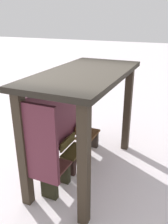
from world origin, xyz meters
The scene contains 5 objects.
ground_plane centered at (0.00, 0.00, 0.00)m, with size 60.00×60.00×0.00m, color white.
bus_shelter centered at (-0.09, 0.17, 1.64)m, with size 3.02×1.49×2.27m.
bench_left_inside centered at (-0.81, 0.29, 0.32)m, with size 0.71×0.38×0.77m.
bench_center_inside centered at (0.00, 0.29, 0.31)m, with size 0.71×0.35×0.73m.
bench_right_inside centered at (0.81, 0.29, 0.33)m, with size 0.71×0.41×0.78m.
Camera 1 is at (-4.12, -1.81, 3.24)m, focal length 37.89 mm.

